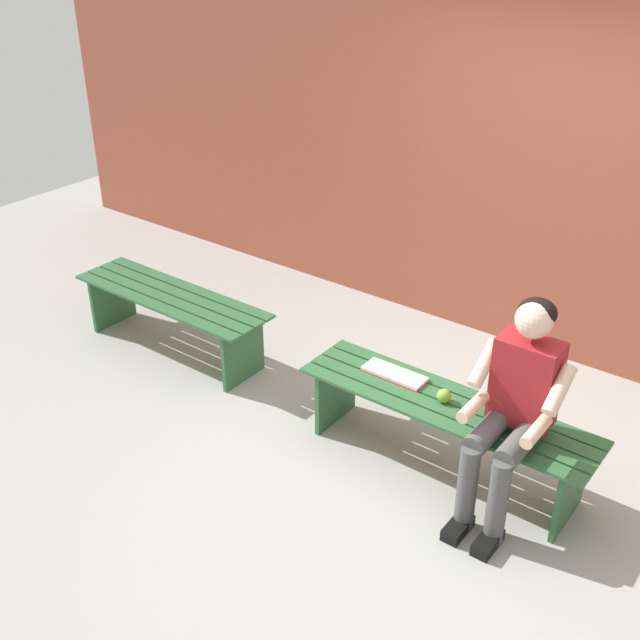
% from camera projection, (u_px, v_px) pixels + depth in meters
% --- Properties ---
extents(ground_plane, '(10.00, 7.00, 0.04)m').
position_uv_depth(ground_plane, '(190.00, 479.00, 4.71)').
color(ground_plane, '#9E9E99').
extents(brick_wall, '(9.50, 0.24, 2.97)m').
position_uv_depth(brick_wall, '(518.00, 148.00, 5.59)').
color(brick_wall, '#9E4C38').
rests_on(brick_wall, ground).
extents(bench_near, '(1.83, 0.46, 0.47)m').
position_uv_depth(bench_near, '(444.00, 418.00, 4.61)').
color(bench_near, '#2D6038').
rests_on(bench_near, ground).
extents(bench_far, '(1.65, 0.46, 0.47)m').
position_uv_depth(bench_far, '(172.00, 308.00, 5.84)').
color(bench_far, '#2D6038').
rests_on(bench_far, ground).
extents(person_seated, '(0.50, 0.69, 1.28)m').
position_uv_depth(person_seated, '(514.00, 405.00, 4.14)').
color(person_seated, maroon).
rests_on(person_seated, ground).
extents(apple, '(0.08, 0.08, 0.08)m').
position_uv_depth(apple, '(444.00, 396.00, 4.55)').
color(apple, '#72B738').
rests_on(apple, bench_near).
extents(book_open, '(0.41, 0.16, 0.02)m').
position_uv_depth(book_open, '(395.00, 374.00, 4.81)').
color(book_open, white).
rests_on(book_open, bench_near).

